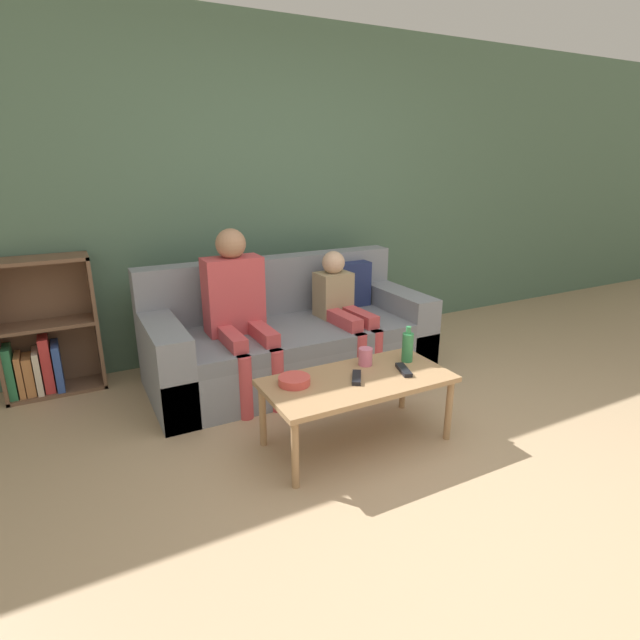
{
  "coord_description": "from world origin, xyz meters",
  "views": [
    {
      "loc": [
        -1.55,
        -1.43,
        1.58
      ],
      "look_at": [
        -0.17,
        1.23,
        0.6
      ],
      "focal_mm": 28.0,
      "sensor_mm": 36.0,
      "label": 1
    }
  ],
  "objects_px": {
    "couch": "(290,340)",
    "bookshelf": "(44,339)",
    "tv_remote_0": "(357,378)",
    "cup_near": "(365,357)",
    "bottle": "(408,347)",
    "tv_remote_1": "(404,370)",
    "snack_bowl": "(294,381)",
    "coffee_table": "(357,385)",
    "person_adult": "(237,302)",
    "person_child": "(343,306)"
  },
  "relations": [
    {
      "from": "cup_near",
      "to": "bottle",
      "type": "distance_m",
      "value": 0.27
    },
    {
      "from": "couch",
      "to": "person_adult",
      "type": "height_order",
      "value": "person_adult"
    },
    {
      "from": "bottle",
      "to": "person_adult",
      "type": "bearing_deg",
      "value": 130.73
    },
    {
      "from": "cup_near",
      "to": "snack_bowl",
      "type": "distance_m",
      "value": 0.49
    },
    {
      "from": "cup_near",
      "to": "tv_remote_0",
      "type": "bearing_deg",
      "value": -135.42
    },
    {
      "from": "bookshelf",
      "to": "person_child",
      "type": "xyz_separation_m",
      "value": [
        1.99,
        -0.68,
        0.14
      ]
    },
    {
      "from": "coffee_table",
      "to": "cup_near",
      "type": "distance_m",
      "value": 0.22
    },
    {
      "from": "couch",
      "to": "tv_remote_0",
      "type": "height_order",
      "value": "couch"
    },
    {
      "from": "person_child",
      "to": "cup_near",
      "type": "relative_size",
      "value": 8.82
    },
    {
      "from": "person_adult",
      "to": "person_child",
      "type": "relative_size",
      "value": 1.24
    },
    {
      "from": "person_child",
      "to": "person_adult",
      "type": "bearing_deg",
      "value": 173.25
    },
    {
      "from": "bookshelf",
      "to": "tv_remote_0",
      "type": "relative_size",
      "value": 5.63
    },
    {
      "from": "coffee_table",
      "to": "tv_remote_1",
      "type": "height_order",
      "value": "tv_remote_1"
    },
    {
      "from": "person_child",
      "to": "tv_remote_1",
      "type": "height_order",
      "value": "person_child"
    },
    {
      "from": "couch",
      "to": "bookshelf",
      "type": "xyz_separation_m",
      "value": [
        -1.61,
        0.55,
        0.1
      ]
    },
    {
      "from": "tv_remote_1",
      "to": "cup_near",
      "type": "bearing_deg",
      "value": 145.03
    },
    {
      "from": "cup_near",
      "to": "tv_remote_0",
      "type": "distance_m",
      "value": 0.22
    },
    {
      "from": "bookshelf",
      "to": "person_child",
      "type": "height_order",
      "value": "bookshelf"
    },
    {
      "from": "bookshelf",
      "to": "tv_remote_1",
      "type": "bearing_deg",
      "value": -41.47
    },
    {
      "from": "coffee_table",
      "to": "cup_near",
      "type": "height_order",
      "value": "cup_near"
    },
    {
      "from": "bookshelf",
      "to": "person_child",
      "type": "distance_m",
      "value": 2.11
    },
    {
      "from": "bookshelf",
      "to": "snack_bowl",
      "type": "relative_size",
      "value": 5.46
    },
    {
      "from": "person_child",
      "to": "bookshelf",
      "type": "bearing_deg",
      "value": 157.96
    },
    {
      "from": "cup_near",
      "to": "person_adult",
      "type": "bearing_deg",
      "value": 121.82
    },
    {
      "from": "bottle",
      "to": "snack_bowl",
      "type": "bearing_deg",
      "value": 178.56
    },
    {
      "from": "tv_remote_1",
      "to": "bottle",
      "type": "relative_size",
      "value": 0.8
    },
    {
      "from": "person_child",
      "to": "cup_near",
      "type": "distance_m",
      "value": 0.82
    },
    {
      "from": "tv_remote_0",
      "to": "snack_bowl",
      "type": "xyz_separation_m",
      "value": [
        -0.33,
        0.1,
        0.01
      ]
    },
    {
      "from": "tv_remote_0",
      "to": "snack_bowl",
      "type": "height_order",
      "value": "snack_bowl"
    },
    {
      "from": "tv_remote_0",
      "to": "bottle",
      "type": "distance_m",
      "value": 0.42
    },
    {
      "from": "cup_near",
      "to": "bottle",
      "type": "height_order",
      "value": "bottle"
    },
    {
      "from": "tv_remote_1",
      "to": "snack_bowl",
      "type": "distance_m",
      "value": 0.64
    },
    {
      "from": "bottle",
      "to": "cup_near",
      "type": "bearing_deg",
      "value": 165.07
    },
    {
      "from": "bookshelf",
      "to": "tv_remote_1",
      "type": "distance_m",
      "value": 2.46
    },
    {
      "from": "person_adult",
      "to": "tv_remote_0",
      "type": "relative_size",
      "value": 6.71
    },
    {
      "from": "snack_bowl",
      "to": "person_adult",
      "type": "bearing_deg",
      "value": 91.24
    },
    {
      "from": "coffee_table",
      "to": "tv_remote_0",
      "type": "xyz_separation_m",
      "value": [
        -0.01,
        -0.01,
        0.05
      ]
    },
    {
      "from": "person_adult",
      "to": "tv_remote_1",
      "type": "distance_m",
      "value": 1.22
    },
    {
      "from": "coffee_table",
      "to": "bottle",
      "type": "bearing_deg",
      "value": 10.51
    },
    {
      "from": "couch",
      "to": "snack_bowl",
      "type": "relative_size",
      "value": 11.74
    },
    {
      "from": "couch",
      "to": "snack_bowl",
      "type": "height_order",
      "value": "couch"
    },
    {
      "from": "person_adult",
      "to": "tv_remote_0",
      "type": "bearing_deg",
      "value": -70.4
    },
    {
      "from": "cup_near",
      "to": "couch",
      "type": "bearing_deg",
      "value": 95.58
    },
    {
      "from": "cup_near",
      "to": "bottle",
      "type": "relative_size",
      "value": 0.47
    },
    {
      "from": "couch",
      "to": "bookshelf",
      "type": "bearing_deg",
      "value": 161.32
    },
    {
      "from": "couch",
      "to": "person_child",
      "type": "height_order",
      "value": "person_child"
    },
    {
      "from": "coffee_table",
      "to": "bottle",
      "type": "relative_size",
      "value": 4.81
    },
    {
      "from": "person_child",
      "to": "tv_remote_1",
      "type": "bearing_deg",
      "value": -101.93
    },
    {
      "from": "snack_bowl",
      "to": "bookshelf",
      "type": "bearing_deg",
      "value": 129.17
    },
    {
      "from": "coffee_table",
      "to": "tv_remote_1",
      "type": "bearing_deg",
      "value": -9.26
    }
  ]
}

